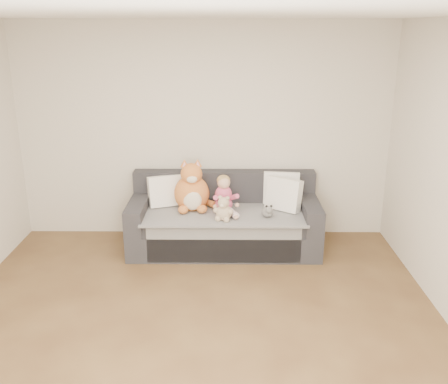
{
  "coord_description": "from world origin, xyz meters",
  "views": [
    {
      "loc": [
        0.29,
        -3.43,
        2.52
      ],
      "look_at": [
        0.25,
        1.87,
        0.75
      ],
      "focal_mm": 40.0,
      "sensor_mm": 36.0,
      "label": 1
    }
  ],
  "objects_px": {
    "plush_cat": "(192,190)",
    "sippy_cup": "(227,211)",
    "sofa": "(224,222)",
    "teddy_bear": "(224,210)",
    "toddler": "(224,197)"
  },
  "relations": [
    {
      "from": "sofa",
      "to": "teddy_bear",
      "type": "distance_m",
      "value": 0.44
    },
    {
      "from": "toddler",
      "to": "plush_cat",
      "type": "height_order",
      "value": "plush_cat"
    },
    {
      "from": "plush_cat",
      "to": "teddy_bear",
      "type": "xyz_separation_m",
      "value": [
        0.37,
        -0.35,
        -0.11
      ]
    },
    {
      "from": "sofa",
      "to": "sippy_cup",
      "type": "xyz_separation_m",
      "value": [
        0.03,
        -0.23,
        0.23
      ]
    },
    {
      "from": "toddler",
      "to": "teddy_bear",
      "type": "xyz_separation_m",
      "value": [
        -0.01,
        -0.27,
        -0.07
      ]
    },
    {
      "from": "toddler",
      "to": "sippy_cup",
      "type": "height_order",
      "value": "toddler"
    },
    {
      "from": "plush_cat",
      "to": "toddler",
      "type": "bearing_deg",
      "value": -18.82
    },
    {
      "from": "sofa",
      "to": "toddler",
      "type": "height_order",
      "value": "toddler"
    },
    {
      "from": "toddler",
      "to": "teddy_bear",
      "type": "bearing_deg",
      "value": -103.97
    },
    {
      "from": "teddy_bear",
      "to": "sippy_cup",
      "type": "relative_size",
      "value": 2.37
    },
    {
      "from": "plush_cat",
      "to": "sippy_cup",
      "type": "relative_size",
      "value": 5.18
    },
    {
      "from": "sofa",
      "to": "plush_cat",
      "type": "xyz_separation_m",
      "value": [
        -0.37,
        0.01,
        0.39
      ]
    },
    {
      "from": "plush_cat",
      "to": "teddy_bear",
      "type": "distance_m",
      "value": 0.52
    },
    {
      "from": "sippy_cup",
      "to": "plush_cat",
      "type": "bearing_deg",
      "value": 149.65
    },
    {
      "from": "sofa",
      "to": "sippy_cup",
      "type": "bearing_deg",
      "value": -82.8
    }
  ]
}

